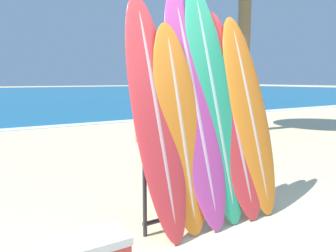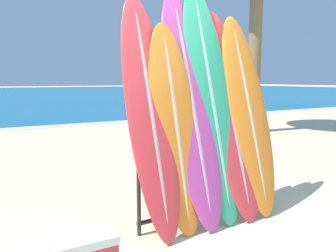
# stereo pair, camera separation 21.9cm
# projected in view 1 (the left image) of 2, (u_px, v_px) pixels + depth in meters

# --- Properties ---
(ground_plane) EXTENTS (160.00, 160.00, 0.00)m
(ground_plane) POSITION_uv_depth(u_px,v_px,m) (219.00, 245.00, 2.98)
(ground_plane) COLOR beige
(surfboard_rack) EXTENTS (1.57, 0.04, 0.90)m
(surfboard_rack) POSITION_uv_depth(u_px,v_px,m) (208.00, 175.00, 3.49)
(surfboard_rack) COLOR #28282D
(surfboard_rack) RESTS_ON ground_plane
(surfboard_slot_0) EXTENTS (0.49, 0.86, 2.36)m
(surfboard_slot_0) POSITION_uv_depth(u_px,v_px,m) (155.00, 113.00, 3.13)
(surfboard_slot_0) COLOR red
(surfboard_slot_0) RESTS_ON ground_plane
(surfboard_slot_1) EXTENTS (0.51, 0.64, 2.09)m
(surfboard_slot_1) POSITION_uv_depth(u_px,v_px,m) (180.00, 126.00, 3.23)
(surfboard_slot_1) COLOR orange
(surfboard_slot_1) RESTS_ON ground_plane
(surfboard_slot_2) EXTENTS (0.54, 0.89, 2.47)m
(surfboard_slot_2) POSITION_uv_depth(u_px,v_px,m) (195.00, 105.00, 3.39)
(surfboard_slot_2) COLOR #B23D8E
(surfboard_slot_2) RESTS_ON ground_plane
(surfboard_slot_3) EXTENTS (0.53, 0.85, 2.58)m
(surfboard_slot_3) POSITION_uv_depth(u_px,v_px,m) (213.00, 99.00, 3.53)
(surfboard_slot_3) COLOR #289E70
(surfboard_slot_3) RESTS_ON ground_plane
(surfboard_slot_4) EXTENTS (0.57, 0.84, 2.30)m
(surfboard_slot_4) POSITION_uv_depth(u_px,v_px,m) (232.00, 111.00, 3.65)
(surfboard_slot_4) COLOR red
(surfboard_slot_4) RESTS_ON ground_plane
(surfboard_slot_5) EXTENTS (0.55, 0.80, 2.25)m
(surfboard_slot_5) POSITION_uv_depth(u_px,v_px,m) (249.00, 112.00, 3.76)
(surfboard_slot_5) COLOR orange
(surfboard_slot_5) RESTS_ON ground_plane
(person_near_water) EXTENTS (0.27, 0.26, 1.59)m
(person_near_water) POSITION_uv_depth(u_px,v_px,m) (137.00, 106.00, 7.83)
(person_near_water) COLOR beige
(person_near_water) RESTS_ON ground_plane
(person_mid_beach) EXTENTS (0.22, 0.28, 1.63)m
(person_mid_beach) POSITION_uv_depth(u_px,v_px,m) (153.00, 103.00, 8.70)
(person_mid_beach) COLOR #846047
(person_mid_beach) RESTS_ON ground_plane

